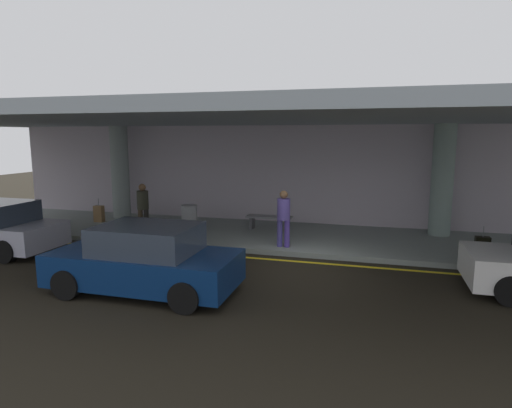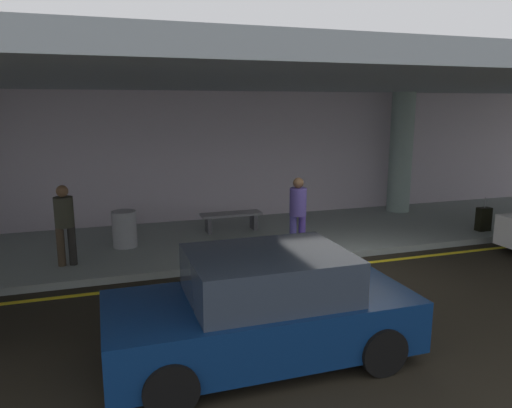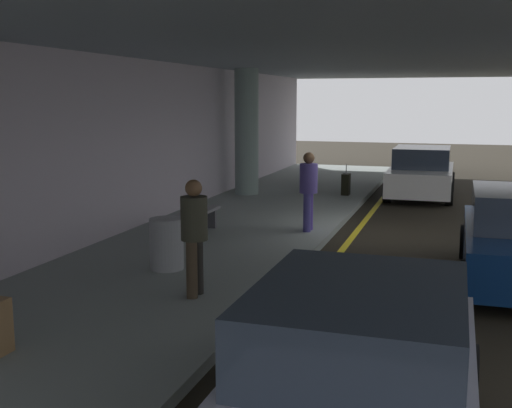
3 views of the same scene
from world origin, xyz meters
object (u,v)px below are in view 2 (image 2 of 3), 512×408
Objects in this scene: support_column_left_mid at (401,153)px; suitcase_upright_primary at (483,219)px; bench_metal at (231,218)px; traveler_with_luggage at (298,209)px; trash_bin_steel at (125,229)px; person_waiting_for_ride at (64,220)px; car_navy at (263,309)px.

suitcase_upright_primary is at bearing -76.25° from support_column_left_mid.
support_column_left_mid is 5.87m from bench_metal.
suitcase_upright_primary is at bearing 58.55° from traveler_with_luggage.
suitcase_upright_primary is (5.36, 0.11, -0.65)m from traveler_with_luggage.
traveler_with_luggage reaches higher than bench_metal.
person_waiting_for_ride is at bearing -139.88° from trash_bin_steel.
traveler_with_luggage is at bearing -158.15° from suitcase_upright_primary.
traveler_with_luggage is 1.00× the size of person_waiting_for_ride.
car_navy is at bearing -134.53° from support_column_left_mid.
traveler_with_luggage is (2.22, 4.06, 0.40)m from car_navy.
person_waiting_for_ride reaches higher than car_navy.
bench_metal is 2.82m from trash_bin_steel.
support_column_left_mid is 2.28× the size of bench_metal.
support_column_left_mid is 2.17× the size of person_waiting_for_ride.
suitcase_upright_primary is at bearing 31.40° from car_navy.
person_waiting_for_ride is (-4.93, 0.51, 0.00)m from traveler_with_luggage.
car_navy is 6.36m from bench_metal.
support_column_left_mid is at bearing 89.65° from traveler_with_luggage.
trash_bin_steel is (-8.38, -1.41, -1.40)m from support_column_left_mid.
traveler_with_luggage reaches higher than car_navy.
suitcase_upright_primary is 1.06× the size of trash_bin_steel.
person_waiting_for_ride is 1.98× the size of trash_bin_steel.
trash_bin_steel is (-3.72, 1.53, -0.54)m from traveler_with_luggage.
car_navy is 8.65m from suitcase_upright_primary.
car_navy is 5.32m from person_waiting_for_ride.
suitcase_upright_primary is at bearing -163.85° from person_waiting_for_ride.
car_navy is at bearing -101.40° from bench_metal.
car_navy is 2.56× the size of bench_metal.
support_column_left_mid reaches higher than person_waiting_for_ride.
person_waiting_for_ride is (-9.59, -2.43, -0.86)m from support_column_left_mid.
person_waiting_for_ride is at bearing -128.53° from traveler_with_luggage.
traveler_with_luggage is at bearing -147.74° from support_column_left_mid.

